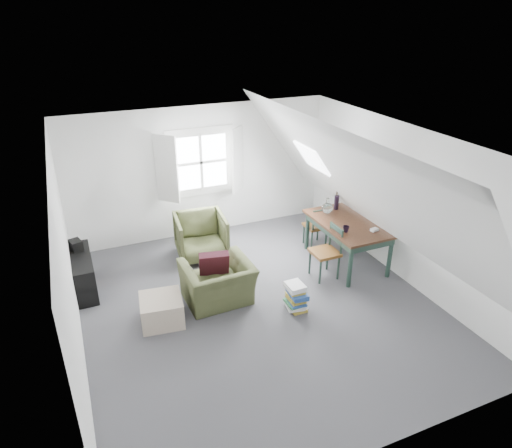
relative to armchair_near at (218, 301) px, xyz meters
name	(u,v)px	position (x,y,z in m)	size (l,w,h in m)	color
floor	(258,305)	(0.51, -0.35, 0.00)	(5.50, 5.50, 0.00)	#47474B
ceiling	(259,144)	(0.51, -0.35, 2.50)	(5.50, 5.50, 0.00)	white
wall_back	(201,172)	(0.51, 2.40, 1.25)	(5.00, 5.00, 0.00)	white
wall_front	(381,358)	(0.51, -3.10, 1.25)	(5.00, 5.00, 0.00)	white
wall_left	(67,268)	(-1.99, -0.35, 1.25)	(5.50, 5.50, 0.00)	white
wall_right	(403,204)	(3.01, -0.35, 1.25)	(5.50, 5.50, 0.00)	white
slope_left	(142,215)	(-1.04, -0.35, 1.78)	(5.50, 5.50, 0.00)	white
slope_right	(356,181)	(2.06, -0.35, 1.78)	(5.50, 5.50, 0.00)	white
dormer_window	(201,163)	(0.51, 2.32, 1.45)	(1.71, 0.35, 1.30)	white
skylight	(312,158)	(2.06, 0.95, 1.75)	(0.55, 0.75, 0.04)	white
armchair_near	(218,301)	(0.00, 0.00, 0.00)	(1.00, 0.87, 0.65)	#404728
armchair_far	(202,256)	(0.18, 1.44, 0.00)	(0.85, 0.87, 0.80)	#404728
throw_pillow	(214,264)	(0.00, 0.15, 0.56)	(0.44, 0.13, 0.44)	#3A0F1A
ottoman	(162,310)	(-0.90, -0.16, 0.19)	(0.58, 0.58, 0.39)	tan
dining_table	(348,227)	(2.44, 0.25, 0.67)	(0.93, 1.55, 0.78)	#32190E
demijohn	(327,208)	(2.29, 0.70, 0.89)	(0.20, 0.20, 0.28)	silver
vase_twigs	(336,202)	(2.54, 0.80, 0.92)	(0.08, 0.09, 0.65)	black
cup	(346,232)	(2.19, -0.05, 0.78)	(0.11, 0.11, 0.10)	black
paper_box	(374,230)	(2.64, -0.20, 0.80)	(0.12, 0.08, 0.04)	white
dining_chair_far	(316,226)	(2.26, 0.98, 0.42)	(0.37, 0.37, 0.80)	#613712
dining_chair_near	(327,251)	(1.88, -0.02, 0.47)	(0.42, 0.42, 0.90)	#613712
media_shelf	(81,276)	(-1.87, 1.12, 0.26)	(0.38, 1.14, 0.58)	black
electronics_box	(76,245)	(-1.87, 1.41, 0.66)	(0.16, 0.22, 0.18)	black
magazine_stack	(296,297)	(0.99, -0.65, 0.21)	(0.32, 0.38, 0.42)	#B29933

